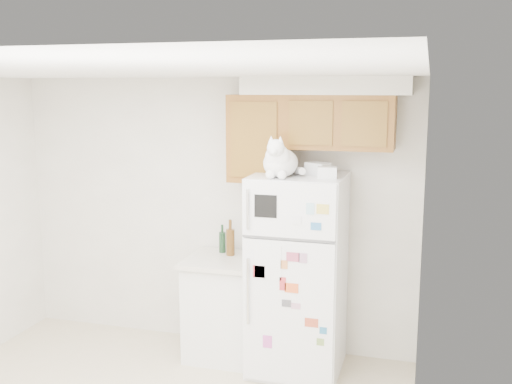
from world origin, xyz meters
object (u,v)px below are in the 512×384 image
at_px(refrigerator, 297,274).
at_px(bottle_amber, 230,238).
at_px(storage_box_front, 327,172).
at_px(cat, 280,161).
at_px(bottle_green, 222,239).
at_px(storage_box_back, 318,169).
at_px(base_counter, 224,307).

relative_size(refrigerator, bottle_amber, 5.20).
distance_m(refrigerator, storage_box_front, 0.93).
distance_m(cat, storage_box_front, 0.39).
relative_size(bottle_green, bottle_amber, 0.79).
xyz_separation_m(cat, storage_box_front, (0.37, 0.06, -0.08)).
bearing_deg(bottle_green, cat, -32.43).
relative_size(cat, storage_box_front, 3.29).
distance_m(cat, storage_box_back, 0.36).
xyz_separation_m(base_counter, storage_box_front, (0.94, -0.18, 1.28)).
height_order(refrigerator, cat, cat).
bearing_deg(storage_box_front, storage_box_back, 115.05).
bearing_deg(base_counter, storage_box_back, -0.75).
height_order(base_counter, cat, cat).
height_order(storage_box_back, bottle_green, storage_box_back).
height_order(base_counter, bottle_amber, bottle_amber).
distance_m(cat, bottle_amber, 0.98).
xyz_separation_m(storage_box_back, bottle_green, (-0.90, 0.17, -0.70)).
bearing_deg(bottle_amber, storage_box_back, -7.35).
bearing_deg(bottle_green, storage_box_back, -10.91).
xyz_separation_m(cat, bottle_green, (-0.64, 0.40, -0.78)).
xyz_separation_m(refrigerator, storage_box_front, (0.25, -0.10, 0.89)).
xyz_separation_m(refrigerator, storage_box_back, (0.15, 0.06, 0.90)).
xyz_separation_m(base_counter, storage_box_back, (0.84, -0.01, 1.29)).
distance_m(refrigerator, storage_box_back, 0.91).
bearing_deg(storage_box_back, cat, -114.74).
relative_size(storage_box_back, storage_box_front, 1.20).
bearing_deg(cat, storage_box_front, 9.86).
bearing_deg(refrigerator, storage_box_back, 23.15).
bearing_deg(base_counter, refrigerator, -6.10).
relative_size(base_counter, cat, 1.86).
height_order(cat, bottle_green, cat).
relative_size(cat, storage_box_back, 2.74).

